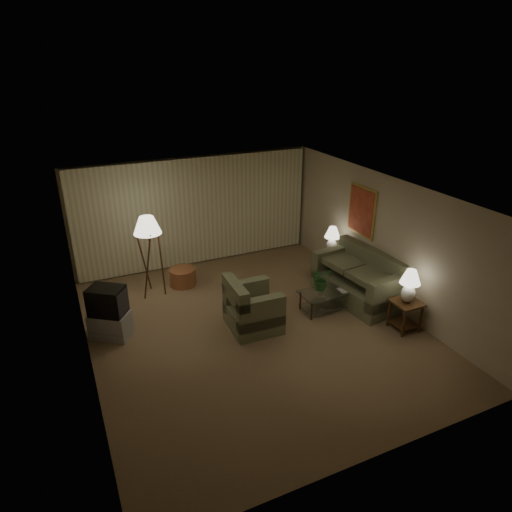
{
  "coord_description": "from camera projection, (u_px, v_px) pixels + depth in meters",
  "views": [
    {
      "loc": [
        -3.1,
        -6.89,
        4.92
      ],
      "look_at": [
        0.33,
        0.6,
        1.24
      ],
      "focal_mm": 32.0,
      "sensor_mm": 36.0,
      "label": 1
    }
  ],
  "objects": [
    {
      "name": "coffee_table",
      "position": [
        326.0,
        298.0,
        9.44
      ],
      "size": [
        1.09,
        0.6,
        0.41
      ],
      "color": "silver",
      "rests_on": "ground"
    },
    {
      "name": "floor_lamp",
      "position": [
        150.0,
        255.0,
        9.79
      ],
      "size": [
        0.59,
        0.59,
        1.81
      ],
      "color": "#38200F",
      "rests_on": "ground"
    },
    {
      "name": "side_table_far",
      "position": [
        331.0,
        260.0,
        10.88
      ],
      "size": [
        0.53,
        0.45,
        0.6
      ],
      "color": "#38200F",
      "rests_on": "ground"
    },
    {
      "name": "ottoman",
      "position": [
        183.0,
        277.0,
        10.5
      ],
      "size": [
        0.77,
        0.77,
        0.4
      ],
      "primitive_type": "cylinder",
      "rotation": [
        0.0,
        0.0,
        -0.37
      ],
      "color": "#995434",
      "rests_on": "ground"
    },
    {
      "name": "armchair",
      "position": [
        253.0,
        309.0,
        8.78
      ],
      "size": [
        1.04,
        0.99,
        0.82
      ],
      "rotation": [
        0.0,
        0.0,
        1.54
      ],
      "color": "#757954",
      "rests_on": "ground"
    },
    {
      "name": "table_lamp_far",
      "position": [
        332.0,
        237.0,
        10.65
      ],
      "size": [
        0.37,
        0.37,
        0.63
      ],
      "color": "white",
      "rests_on": "side_table_far"
    },
    {
      "name": "crt_tv",
      "position": [
        107.0,
        301.0,
        8.34
      ],
      "size": [
        1.05,
        1.04,
        0.54
      ],
      "primitive_type": "cube",
      "rotation": [
        0.0,
        0.0,
        -0.62
      ],
      "color": "black",
      "rests_on": "tv_cabinet"
    },
    {
      "name": "tv_cabinet",
      "position": [
        111.0,
        325.0,
        8.55
      ],
      "size": [
        1.14,
        1.12,
        0.5
      ],
      "primitive_type": "cube",
      "rotation": [
        0.0,
        0.0,
        -0.62
      ],
      "color": "#A7A8AA",
      "rests_on": "ground"
    },
    {
      "name": "table_lamp_near",
      "position": [
        410.0,
        283.0,
        8.48
      ],
      "size": [
        0.39,
        0.39,
        0.67
      ],
      "color": "white",
      "rests_on": "side_table_near"
    },
    {
      "name": "side_table_near",
      "position": [
        406.0,
        310.0,
        8.72
      ],
      "size": [
        0.52,
        0.52,
        0.6
      ],
      "color": "#38200F",
      "rests_on": "ground"
    },
    {
      "name": "room_shell",
      "position": [
        224.0,
        220.0,
        9.45
      ],
      "size": [
        6.04,
        7.02,
        2.72
      ],
      "color": "#BDAF91",
      "rests_on": "ground"
    },
    {
      "name": "flowers",
      "position": [
        321.0,
        277.0,
        9.17
      ],
      "size": [
        0.43,
        0.37,
        0.48
      ],
      "primitive_type": "imported",
      "rotation": [
        0.0,
        0.0,
        -0.01
      ],
      "color": "#316A2F",
      "rests_on": "vase"
    },
    {
      "name": "vase",
      "position": [
        320.0,
        290.0,
        9.3
      ],
      "size": [
        0.16,
        0.16,
        0.15
      ],
      "primitive_type": "imported",
      "rotation": [
        0.0,
        0.0,
        -0.15
      ],
      "color": "white",
      "rests_on": "coffee_table"
    },
    {
      "name": "book",
      "position": [
        339.0,
        291.0,
        9.39
      ],
      "size": [
        0.19,
        0.25,
        0.02
      ],
      "primitive_type": "imported",
      "rotation": [
        0.0,
        0.0,
        -0.02
      ],
      "color": "olive",
      "rests_on": "coffee_table"
    },
    {
      "name": "ground",
      "position": [
        253.0,
        328.0,
        8.9
      ],
      "size": [
        7.0,
        7.0,
        0.0
      ],
      "primitive_type": "plane",
      "color": "olive",
      "rests_on": "ground"
    },
    {
      "name": "sofa",
      "position": [
        357.0,
        281.0,
        9.78
      ],
      "size": [
        2.16,
        1.38,
        0.87
      ],
      "rotation": [
        0.0,
        0.0,
        -1.47
      ],
      "color": "#757954",
      "rests_on": "ground"
    }
  ]
}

